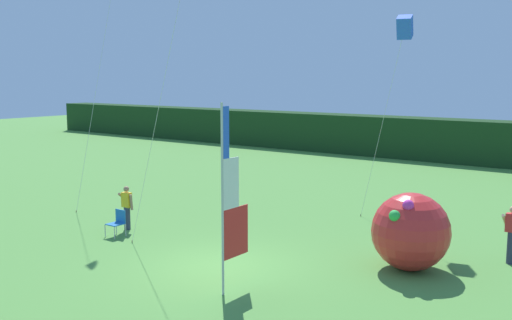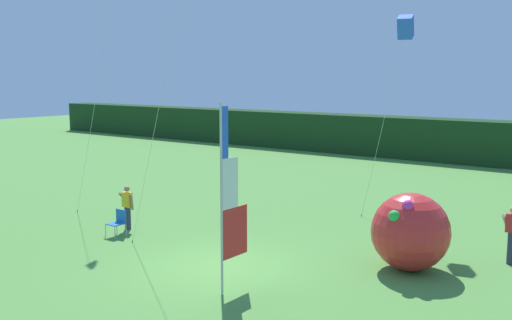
# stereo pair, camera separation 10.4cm
# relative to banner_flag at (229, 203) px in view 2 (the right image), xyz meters

# --- Properties ---
(ground_plane) EXTENTS (120.00, 120.00, 0.00)m
(ground_plane) POSITION_rel_banner_flag_xyz_m (-1.50, 1.41, -2.28)
(ground_plane) COLOR #518E3D
(distant_treeline) EXTENTS (80.00, 2.40, 2.69)m
(distant_treeline) POSITION_rel_banner_flag_xyz_m (-1.50, 26.09, -0.94)
(distant_treeline) COLOR #193819
(distant_treeline) RESTS_ON ground
(banner_flag) EXTENTS (0.06, 1.03, 4.76)m
(banner_flag) POSITION_rel_banner_flag_xyz_m (0.00, 0.00, 0.00)
(banner_flag) COLOR #B7B7BC
(banner_flag) RESTS_ON ground
(person_near_banner) EXTENTS (0.55, 0.48, 1.55)m
(person_near_banner) POSITION_rel_banner_flag_xyz_m (-6.76, 2.51, -1.46)
(person_near_banner) COLOR #2D334C
(person_near_banner) RESTS_ON ground
(person_mid_field) EXTENTS (0.55, 0.48, 1.70)m
(person_mid_field) POSITION_rel_banner_flag_xyz_m (5.09, 6.56, -1.38)
(person_mid_field) COLOR #2D334C
(person_mid_field) RESTS_ON ground
(inflatable_balloon) EXTENTS (2.18, 2.26, 2.18)m
(inflatable_balloon) POSITION_rel_banner_flag_xyz_m (2.95, 4.31, -1.19)
(inflatable_balloon) COLOR red
(inflatable_balloon) RESTS_ON ground
(folding_chair) EXTENTS (0.51, 0.51, 0.89)m
(folding_chair) POSITION_rel_banner_flag_xyz_m (-6.35, 1.73, -1.77)
(folding_chair) COLOR #BCBCC1
(folding_chair) RESTS_ON ground
(kite_blue_box_1) EXTENTS (1.86, 0.86, 7.56)m
(kite_blue_box_1) POSITION_rel_banner_flag_xyz_m (0.47, 9.32, 4.81)
(kite_blue_box_1) COLOR brown
(kite_blue_box_1) RESTS_ON ground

